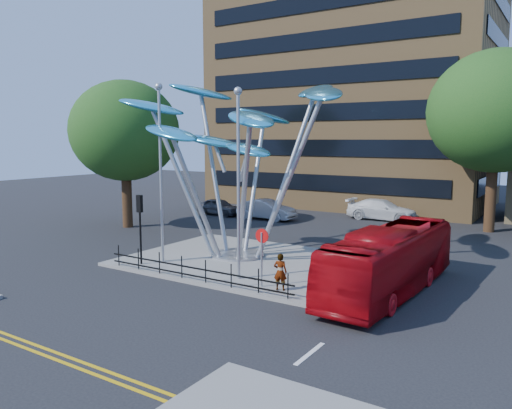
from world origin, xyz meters
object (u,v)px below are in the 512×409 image
Objects in this scene: leaf_sculpture at (238,127)px; no_entry_sign_island at (262,247)px; parked_car_mid at (266,210)px; traffic_light_island at (140,215)px; parked_car_left at (219,207)px; red_bus at (390,261)px; tree_right at (496,112)px; parked_car_right at (382,210)px; pedestrian at (280,272)px; street_lamp_right at (238,167)px; tree_left at (125,131)px; street_lamp_left at (160,158)px.

leaf_sculpture is 5.19× the size of no_entry_sign_island.
parked_car_mid is (-5.37, 11.58, -6.10)m from leaf_sculpture.
traffic_light_island is 0.86× the size of parked_car_left.
red_bus is at bearing -133.02° from parked_car_mid.
tree_right is 18.32m from red_bus.
parked_car_right is at bearing 172.68° from tree_right.
tree_right reaches higher than parked_car_left.
red_bus is 2.44× the size of parked_car_left.
street_lamp_right is at bearing -25.85° from pedestrian.
parked_car_mid is at bearing 98.80° from traffic_light_island.
red_bus is at bearing -13.65° from tree_left.
parked_car_left is at bearing -169.01° from tree_right.
street_lamp_right reaches higher than parked_car_right.
leaf_sculpture is 3.19× the size of parked_car_left.
tree_right is 7.92× the size of pedestrian.
leaf_sculpture is 3.71× the size of traffic_light_island.
street_lamp_left is at bearing -127.40° from leaf_sculpture.
street_lamp_right is 1.76× the size of parked_car_mid.
street_lamp_left is 17.07m from parked_car_left.
parked_car_mid is (-9.44, 15.75, -1.04)m from no_entry_sign_island.
parked_car_left is at bearing -60.56° from pedestrian.
parked_car_left is 0.74× the size of parked_car_right.
street_lamp_right is at bearing 5.19° from traffic_light_island.
street_lamp_right is at bearing -5.71° from street_lamp_left.
no_entry_sign_island is at bearing -45.67° from leaf_sculpture.
traffic_light_island is (-2.93, -4.18, -4.26)m from leaf_sculpture.
street_lamp_left is 15.73m from parked_car_mid.
parked_car_right is (5.22, 20.50, -1.83)m from traffic_light_island.
no_entry_sign_island is 5.25m from red_bus.
parked_car_mid is (-10.34, 15.76, -0.14)m from pedestrian.
tree_left is 1.06× the size of red_bus.
parked_car_mid is at bearing 139.43° from red_bus.
tree_left reaches higher than parked_car_right.
pedestrian is at bearing 0.00° from traffic_light_island.
tree_right is 1.17× the size of tree_left.
tree_right is at bearing 88.10° from red_bus.
red_bus reaches higher than no_entry_sign_island.
parked_car_right is at bearing 90.81° from street_lamp_right.
parked_car_right is at bearing -96.61° from pedestrian.
no_entry_sign_island is 0.61× the size of parked_car_left.
pedestrian is at bearing -143.19° from red_bus.
parked_car_right is (7.66, 4.74, 0.01)m from parked_car_mid.
parked_car_mid is at bearing 101.26° from street_lamp_left.
tree_right reaches higher than street_lamp_right.
street_lamp_left is 1.87× the size of parked_car_mid.
red_bus is 19.32m from parked_car_mid.
parked_car_right is (-2.68, 20.50, -0.13)m from pedestrian.
parked_car_mid is at bearing 120.06° from parked_car_right.
street_lamp_right is 20.46m from parked_car_right.
tree_left is 21.89m from red_bus.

